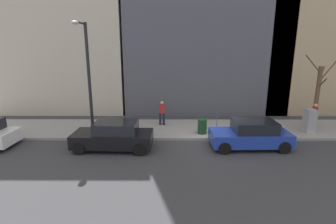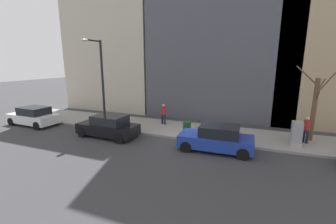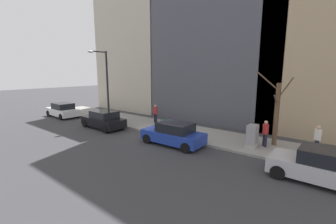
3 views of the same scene
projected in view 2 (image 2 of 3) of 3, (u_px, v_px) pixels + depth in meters
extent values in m
plane|color=#38383A|center=(194.00, 141.00, 14.66)|extent=(120.00, 120.00, 0.00)
cube|color=gray|center=(201.00, 132.00, 16.46)|extent=(4.00, 36.00, 0.15)
cube|color=#1E389E|center=(216.00, 141.00, 13.04)|extent=(1.92, 4.25, 0.70)
cube|color=black|center=(220.00, 131.00, 12.84)|extent=(1.66, 2.25, 0.60)
cylinder|color=black|center=(186.00, 147.00, 12.83)|extent=(0.24, 0.65, 0.64)
cylinder|color=black|center=(193.00, 138.00, 14.39)|extent=(0.24, 0.65, 0.64)
cylinder|color=black|center=(243.00, 154.00, 11.80)|extent=(0.24, 0.65, 0.64)
cylinder|color=black|center=(244.00, 144.00, 13.36)|extent=(0.24, 0.65, 0.64)
cube|color=black|center=(108.00, 129.00, 15.52)|extent=(1.95, 4.26, 0.70)
cube|color=black|center=(110.00, 120.00, 15.30)|extent=(1.68, 2.26, 0.60)
cylinder|color=black|center=(82.00, 133.00, 15.42)|extent=(0.24, 0.65, 0.64)
cylinder|color=black|center=(99.00, 126.00, 16.94)|extent=(0.24, 0.65, 0.64)
cylinder|color=black|center=(119.00, 139.00, 14.20)|extent=(0.24, 0.65, 0.64)
cylinder|color=black|center=(134.00, 131.00, 15.72)|extent=(0.24, 0.65, 0.64)
cube|color=white|center=(33.00, 118.00, 18.44)|extent=(1.96, 4.27, 0.70)
cube|color=black|center=(34.00, 111.00, 18.22)|extent=(1.69, 2.26, 0.60)
cylinder|color=black|center=(11.00, 122.00, 18.34)|extent=(0.24, 0.65, 0.64)
cylinder|color=black|center=(31.00, 117.00, 19.86)|extent=(0.24, 0.65, 0.64)
cylinder|color=black|center=(37.00, 126.00, 17.12)|extent=(0.24, 0.65, 0.64)
cylinder|color=black|center=(56.00, 121.00, 18.63)|extent=(0.24, 0.65, 0.64)
cylinder|color=slate|center=(196.00, 130.00, 14.92)|extent=(0.07, 0.07, 1.05)
cube|color=#2D333D|center=(196.00, 120.00, 14.78)|extent=(0.14, 0.10, 0.30)
cube|color=#A8A399|center=(295.00, 143.00, 13.63)|extent=(0.83, 0.61, 0.18)
cube|color=#939399|center=(297.00, 132.00, 13.48)|extent=(0.75, 0.55, 1.25)
cylinder|color=black|center=(103.00, 85.00, 17.10)|extent=(0.18, 0.18, 6.50)
cylinder|color=black|center=(93.00, 40.00, 15.70)|extent=(1.60, 0.10, 0.10)
ellipsoid|color=beige|center=(85.00, 40.00, 14.98)|extent=(0.56, 0.32, 0.20)
cylinder|color=brown|center=(314.00, 110.00, 14.05)|extent=(0.28, 0.28, 3.96)
cylinder|color=brown|center=(321.00, 86.00, 13.85)|extent=(0.51, 0.55, 0.94)
cylinder|color=brown|center=(317.00, 95.00, 13.47)|extent=(0.86, 0.11, 0.69)
cylinder|color=brown|center=(326.00, 84.00, 13.44)|extent=(0.30, 0.85, 1.37)
cylinder|color=brown|center=(307.00, 76.00, 13.61)|extent=(0.45, 1.34, 1.25)
cylinder|color=#14381E|center=(187.00, 128.00, 15.63)|extent=(0.56, 0.56, 0.90)
cylinder|color=#1E1E2D|center=(307.00, 137.00, 13.80)|extent=(0.16, 0.16, 0.82)
cylinder|color=#1E1E2D|center=(304.00, 136.00, 14.02)|extent=(0.16, 0.16, 0.82)
cylinder|color=#A52323|center=(307.00, 125.00, 13.76)|extent=(0.36, 0.36, 0.62)
sphere|color=tan|center=(308.00, 119.00, 13.67)|extent=(0.22, 0.22, 0.22)
cylinder|color=#1E1E2D|center=(162.00, 119.00, 18.22)|extent=(0.16, 0.16, 0.82)
cylinder|color=#1E1E2D|center=(165.00, 119.00, 18.10)|extent=(0.16, 0.16, 0.82)
cylinder|color=#A52323|center=(163.00, 110.00, 18.01)|extent=(0.36, 0.36, 0.62)
sphere|color=tan|center=(163.00, 105.00, 17.92)|extent=(0.22, 0.22, 0.22)
cube|color=#BCB29E|center=(125.00, 32.00, 26.36)|extent=(9.81, 9.81, 17.19)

